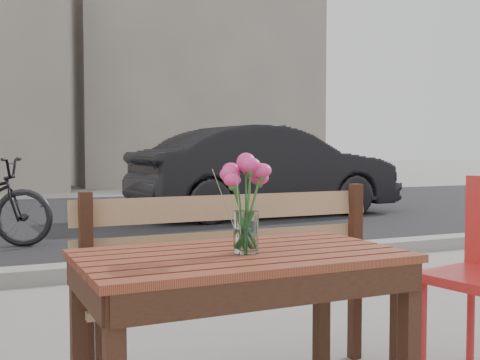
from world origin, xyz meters
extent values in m
cube|color=black|center=(0.00, 7.00, 0.00)|extent=(30.00, 8.00, 0.00)
cube|color=gray|center=(0.00, 3.00, 0.06)|extent=(30.00, 0.25, 0.12)
cube|color=slate|center=(5.00, 15.00, 3.00)|extent=(7.00, 3.00, 6.00)
cube|color=#5B1E18|center=(-0.19, 0.09, 0.66)|extent=(1.10, 0.65, 0.03)
cube|color=black|center=(0.31, -0.17, 0.32)|extent=(0.06, 0.06, 0.64)
cube|color=black|center=(-0.69, 0.35, 0.32)|extent=(0.06, 0.06, 0.64)
cube|color=black|center=(0.30, 0.37, 0.32)|extent=(0.06, 0.06, 0.64)
cube|color=#98794E|center=(0.02, 0.47, 0.45)|extent=(1.41, 0.40, 0.03)
cube|color=#98794E|center=(0.02, 0.68, 0.68)|extent=(1.41, 0.05, 0.38)
cube|color=black|center=(0.67, 0.32, 0.23)|extent=(0.05, 0.05, 0.46)
cube|color=black|center=(-0.62, 0.63, 0.43)|extent=(0.05, 0.05, 0.85)
cube|color=black|center=(0.67, 0.64, 0.43)|extent=(0.05, 0.05, 0.85)
cylinder|color=#B12422|center=(0.81, 0.33, 0.22)|extent=(0.04, 0.04, 0.43)
cylinder|color=#B12422|center=(1.16, 0.40, 0.22)|extent=(0.04, 0.04, 0.43)
cylinder|color=white|center=(-0.18, 0.06, 0.74)|extent=(0.09, 0.09, 0.14)
cylinder|color=#2C6D2B|center=(-0.18, 0.06, 0.81)|extent=(0.05, 0.05, 0.29)
imported|color=black|center=(3.06, 6.45, 0.68)|extent=(4.18, 1.66, 1.35)
camera|label=1|loc=(-1.01, -1.77, 1.02)|focal=45.00mm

